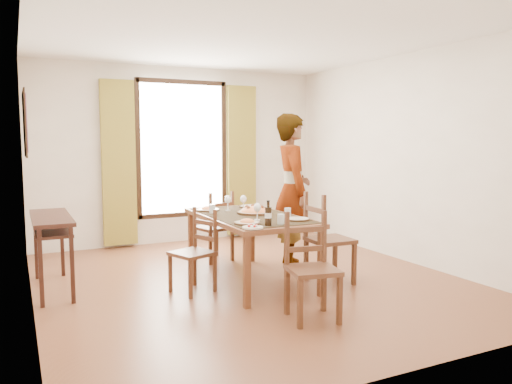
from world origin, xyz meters
name	(u,v)px	position (x,y,z in m)	size (l,w,h in m)	color
ground	(250,281)	(0.00, 0.00, 0.00)	(5.00, 5.00, 0.00)	#582A1B
room_shell	(245,144)	(0.00, 0.13, 1.54)	(4.60, 5.10, 2.74)	silver
console_table	(51,227)	(-2.03, 0.60, 0.68)	(0.38, 1.20, 0.80)	black
dining_table	(250,221)	(-0.01, 0.00, 0.69)	(0.95, 1.76, 0.76)	brown
chair_west	(195,253)	(-0.69, -0.10, 0.40)	(0.50, 0.50, 0.87)	#4F271A
chair_north	(215,229)	(-0.02, 1.05, 0.43)	(0.50, 0.50, 0.93)	#4F271A
chair_south	(311,270)	(-0.02, -1.32, 0.44)	(0.49, 0.49, 0.95)	#4F271A
chair_east	(327,241)	(0.74, -0.44, 0.47)	(0.47, 0.47, 1.02)	#4F271A
man	(292,191)	(0.75, 0.37, 0.96)	(0.63, 0.80, 1.91)	#9899A1
plate_sw	(247,221)	(-0.28, -0.53, 0.78)	(0.27, 0.27, 0.05)	silver
plate_se	(297,217)	(0.29, -0.55, 0.78)	(0.27, 0.27, 0.05)	silver
plate_nw	(208,208)	(-0.31, 0.52, 0.78)	(0.27, 0.27, 0.05)	silver
plate_ne	(250,205)	(0.27, 0.57, 0.78)	(0.27, 0.27, 0.05)	silver
pasta_platter	(254,209)	(0.08, 0.07, 0.81)	(0.40, 0.40, 0.10)	red
caprese_plate	(253,226)	(-0.34, -0.78, 0.78)	(0.20, 0.20, 0.04)	silver
wine_glass_a	(257,211)	(-0.09, -0.37, 0.85)	(0.08, 0.08, 0.18)	white
wine_glass_b	(243,203)	(0.08, 0.35, 0.85)	(0.08, 0.08, 0.18)	white
wine_glass_c	(228,203)	(-0.10, 0.41, 0.85)	(0.08, 0.08, 0.18)	white
tumbler_a	(288,212)	(0.30, -0.32, 0.81)	(0.07, 0.07, 0.10)	silver
tumbler_b	(212,209)	(-0.33, 0.32, 0.81)	(0.07, 0.07, 0.10)	silver
tumbler_c	(281,219)	(0.02, -0.69, 0.81)	(0.07, 0.07, 0.10)	silver
wine_bottle	(268,213)	(-0.14, -0.71, 0.88)	(0.07, 0.07, 0.25)	black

